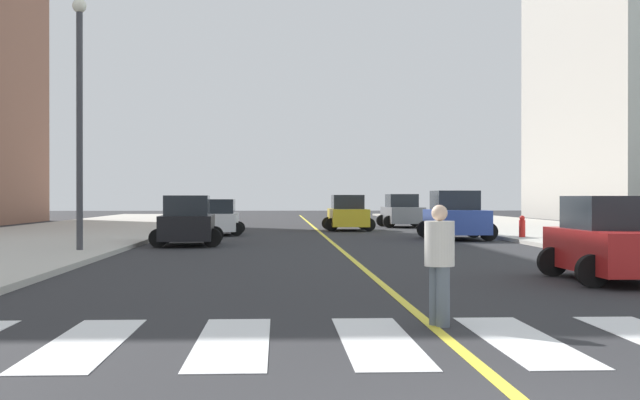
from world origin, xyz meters
The scene contains 11 objects.
crosswalk_paint centered at (0.00, 4.00, 0.01)m, with size 13.50×4.00×0.01m.
lane_divider_paint centered at (0.00, 40.00, 0.01)m, with size 0.16×80.00×0.01m, color yellow.
car_red_nearest centered at (5.02, 11.58, 0.85)m, with size 2.56×4.09×1.82m.
car_blue_second centered at (5.43, 30.40, 0.97)m, with size 2.90×4.64×2.07m.
car_white_third centered at (-4.92, 34.93, 0.79)m, with size 2.37×3.80×1.70m.
car_yellow_fourth centered at (1.62, 40.58, 0.89)m, with size 2.70×4.30×1.91m.
car_gray_fifth centered at (5.30, 45.70, 0.92)m, with size 2.85×4.48×1.98m.
car_black_sixth centered at (-5.49, 25.96, 0.87)m, with size 2.69×4.22×1.86m.
pedestrian_crossing centered at (0.11, 5.22, 0.93)m, with size 0.42×0.42×1.69m.
fire_hydrant centered at (7.91, 28.95, 0.58)m, with size 0.26×0.26×0.89m.
street_lamp centered at (-8.32, 20.89, 4.74)m, with size 0.44×0.44×7.83m.
Camera 1 is at (-2.14, -6.97, 1.80)m, focal length 49.64 mm.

